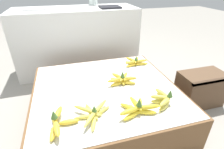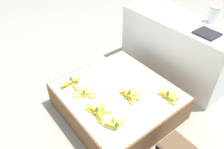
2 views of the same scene
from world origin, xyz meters
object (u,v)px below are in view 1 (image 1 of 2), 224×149
wooden_crate (200,89)px  banana_bunch_middle_midright (122,80)px  banana_bunch_back_right (135,62)px  banana_bunch_front_left (58,122)px  foam_tray_white (36,9)px  banana_bunch_front_midleft (93,113)px  banana_bunch_front_midright (137,108)px  banana_bunch_front_right (163,99)px

wooden_crate → banana_bunch_middle_midright: 0.71m
banana_bunch_middle_midright → banana_bunch_back_right: bearing=50.8°
banana_bunch_front_left → foam_tray_white: (-0.14, 1.24, 0.40)m
banana_bunch_front_midleft → banana_bunch_front_midright: bearing=-7.8°
banana_bunch_front_midleft → banana_bunch_front_midright: 0.27m
banana_bunch_front_left → banana_bunch_front_midleft: size_ratio=0.97×
wooden_crate → banana_bunch_front_midleft: size_ratio=1.56×
banana_bunch_middle_midright → foam_tray_white: (-0.62, 0.91, 0.41)m
banana_bunch_front_midleft → banana_bunch_back_right: (0.50, 0.58, 0.00)m
banana_bunch_front_midright → banana_bunch_front_right: bearing=10.3°
banana_bunch_front_midleft → banana_bunch_front_midright: banana_bunch_front_midright is taller
banana_bunch_middle_midright → banana_bunch_front_midleft: bearing=-132.4°
wooden_crate → banana_bunch_front_midright: size_ratio=1.46×
banana_bunch_back_right → foam_tray_white: (-0.84, 0.64, 0.41)m
banana_bunch_front_midright → banana_bunch_middle_midright: size_ratio=1.12×
banana_bunch_front_left → foam_tray_white: size_ratio=1.03×
banana_bunch_front_midleft → wooden_crate: bearing=13.0°
banana_bunch_front_midleft → banana_bunch_front_right: banana_bunch_front_right is taller
banana_bunch_front_midright → foam_tray_white: 1.45m
banana_bunch_back_right → banana_bunch_middle_midright: bearing=-129.2°
banana_bunch_front_midleft → banana_bunch_front_midright: (0.26, -0.04, 0.01)m
banana_bunch_front_midright → banana_bunch_front_right: 0.19m
banana_bunch_front_left → banana_bunch_front_right: size_ratio=1.20×
banana_bunch_middle_midright → foam_tray_white: size_ratio=1.01×
banana_bunch_back_right → foam_tray_white: foam_tray_white is taller
banana_bunch_middle_midright → banana_bunch_front_left: bearing=-145.0°
banana_bunch_front_right → foam_tray_white: (-0.79, 1.22, 0.40)m
banana_bunch_front_right → banana_bunch_front_midleft: bearing=179.9°
banana_bunch_front_midleft → banana_bunch_middle_midright: bearing=47.6°
banana_bunch_front_left → foam_tray_white: foam_tray_white is taller
banana_bunch_middle_midright → banana_bunch_back_right: 0.35m
banana_bunch_front_midright → banana_bunch_front_midleft: bearing=172.2°
banana_bunch_front_left → banana_bunch_front_midright: banana_bunch_front_left is taller
banana_bunch_front_left → banana_bunch_front_midleft: 0.20m
wooden_crate → foam_tray_white: (-1.31, 0.99, 0.56)m
wooden_crate → banana_bunch_front_right: bearing=-156.4°
banana_bunch_front_midright → banana_bunch_back_right: (0.24, 0.62, -0.00)m
wooden_crate → banana_bunch_back_right: 0.61m
wooden_crate → foam_tray_white: foam_tray_white is taller
wooden_crate → banana_bunch_front_midright: 0.77m
banana_bunch_front_midleft → banana_bunch_front_right: (0.45, -0.00, 0.01)m
banana_bunch_front_right → foam_tray_white: foam_tray_white is taller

